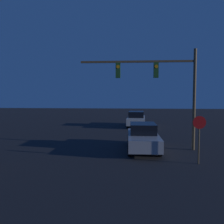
# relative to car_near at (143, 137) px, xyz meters

# --- Properties ---
(car_near) EXTENTS (1.88, 4.78, 1.58)m
(car_near) POSITION_rel_car_near_xyz_m (0.00, 0.00, 0.00)
(car_near) COLOR #99999E
(car_near) RESTS_ON ground_plane
(car_far) EXTENTS (1.97, 4.82, 1.58)m
(car_far) POSITION_rel_car_near_xyz_m (-0.22, 10.96, 0.00)
(car_far) COLOR beige
(car_far) RESTS_ON ground_plane
(traffic_signal_mast) EXTENTS (6.87, 0.30, 5.99)m
(traffic_signal_mast) POSITION_rel_car_near_xyz_m (1.13, 0.28, 3.30)
(traffic_signal_mast) COLOR brown
(traffic_signal_mast) RESTS_ON ground_plane
(stop_sign) EXTENTS (0.61, 0.07, 2.30)m
(stop_sign) POSITION_rel_car_near_xyz_m (2.51, -2.83, 0.79)
(stop_sign) COLOR brown
(stop_sign) RESTS_ON ground_plane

